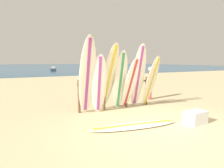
% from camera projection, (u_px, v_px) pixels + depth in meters
% --- Properties ---
extents(ground_plane, '(120.00, 120.00, 0.00)m').
position_uv_depth(ground_plane, '(163.00, 130.00, 4.77)').
color(ground_plane, '#CCB784').
extents(ocean_water, '(120.00, 80.00, 0.01)m').
position_uv_depth(ocean_water, '(32.00, 67.00, 56.43)').
color(ocean_water, navy).
rests_on(ocean_water, ground).
extents(surfboard_rack, '(2.89, 0.09, 1.12)m').
position_uv_depth(surfboard_rack, '(116.00, 90.00, 6.91)').
color(surfboard_rack, brown).
rests_on(surfboard_rack, ground).
extents(surfboard_leaning_far_left, '(0.55, 0.79, 2.55)m').
position_uv_depth(surfboard_leaning_far_left, '(87.00, 76.00, 5.93)').
color(surfboard_leaning_far_left, white).
rests_on(surfboard_leaning_far_left, ground).
extents(surfboard_leaning_left, '(0.59, 0.64, 1.99)m').
position_uv_depth(surfboard_leaning_left, '(99.00, 84.00, 6.16)').
color(surfboard_leaning_left, white).
rests_on(surfboard_leaning_left, ground).
extents(surfboard_leaning_center_left, '(0.64, 1.10, 2.36)m').
position_uv_depth(surfboard_leaning_center_left, '(109.00, 78.00, 6.44)').
color(surfboard_leaning_center_left, beige).
rests_on(surfboard_leaning_center_left, ground).
extents(surfboard_leaning_center, '(0.57, 0.78, 2.12)m').
position_uv_depth(surfboard_leaning_center, '(120.00, 81.00, 6.61)').
color(surfboard_leaning_center, silver).
rests_on(surfboard_leaning_center, ground).
extents(surfboard_leaning_center_right, '(0.50, 0.92, 1.91)m').
position_uv_depth(surfboard_leaning_center_right, '(130.00, 83.00, 6.70)').
color(surfboard_leaning_center_right, white).
rests_on(surfboard_leaning_center_right, ground).
extents(surfboard_leaning_right, '(0.61, 0.83, 2.38)m').
position_uv_depth(surfboard_leaning_right, '(138.00, 76.00, 6.98)').
color(surfboard_leaning_right, white).
rests_on(surfboard_leaning_right, ground).
extents(surfboard_leaning_far_right, '(0.59, 0.82, 1.96)m').
position_uv_depth(surfboard_leaning_far_right, '(151.00, 81.00, 7.13)').
color(surfboard_leaning_far_right, silver).
rests_on(surfboard_leaning_far_right, ground).
extents(surfboard_lying_on_sand, '(2.52, 0.86, 0.08)m').
position_uv_depth(surfboard_lying_on_sand, '(135.00, 126.00, 5.00)').
color(surfboard_lying_on_sand, silver).
rests_on(surfboard_lying_on_sand, ground).
extents(beachgoer_standing, '(0.28, 0.27, 1.49)m').
position_uv_depth(beachgoer_standing, '(150.00, 81.00, 8.53)').
color(beachgoer_standing, '#D8333F').
rests_on(beachgoer_standing, ground).
extents(small_boat_offshore, '(1.39, 2.92, 0.71)m').
position_uv_depth(small_boat_offshore, '(53.00, 69.00, 34.09)').
color(small_boat_offshore, '#333842').
rests_on(small_boat_offshore, ocean_water).
extents(cooler_box, '(0.63, 0.44, 0.36)m').
position_uv_depth(cooler_box, '(195.00, 117.00, 5.27)').
color(cooler_box, white).
rests_on(cooler_box, ground).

